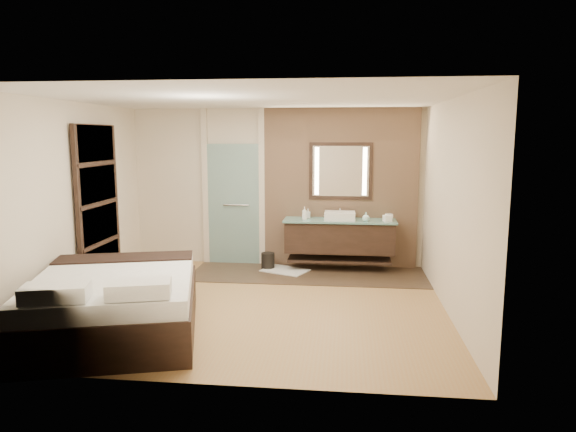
# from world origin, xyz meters

# --- Properties ---
(floor) EXTENTS (5.00, 5.00, 0.00)m
(floor) POSITION_xyz_m (0.00, 0.00, 0.00)
(floor) COLOR #A27644
(floor) RESTS_ON ground
(tile_strip) EXTENTS (3.80, 1.30, 0.01)m
(tile_strip) POSITION_xyz_m (0.60, 1.60, 0.01)
(tile_strip) COLOR #39281F
(tile_strip) RESTS_ON floor
(stone_wall) EXTENTS (2.60, 0.08, 2.70)m
(stone_wall) POSITION_xyz_m (1.10, 2.21, 1.35)
(stone_wall) COLOR tan
(stone_wall) RESTS_ON floor
(vanity) EXTENTS (1.85, 0.55, 0.88)m
(vanity) POSITION_xyz_m (1.10, 1.92, 0.58)
(vanity) COLOR black
(vanity) RESTS_ON stone_wall
(mirror_unit) EXTENTS (1.06, 0.04, 0.96)m
(mirror_unit) POSITION_xyz_m (1.10, 2.16, 1.65)
(mirror_unit) COLOR black
(mirror_unit) RESTS_ON stone_wall
(frosted_door) EXTENTS (1.10, 0.12, 2.70)m
(frosted_door) POSITION_xyz_m (-0.75, 2.20, 1.14)
(frosted_door) COLOR silver
(frosted_door) RESTS_ON floor
(shoji_partition) EXTENTS (0.06, 1.20, 2.40)m
(shoji_partition) POSITION_xyz_m (-2.43, 0.60, 1.21)
(shoji_partition) COLOR black
(shoji_partition) RESTS_ON floor
(bed) EXTENTS (2.28, 2.58, 0.84)m
(bed) POSITION_xyz_m (-1.40, -1.16, 0.35)
(bed) COLOR black
(bed) RESTS_ON floor
(bath_mat) EXTENTS (0.86, 0.75, 0.02)m
(bath_mat) POSITION_xyz_m (0.21, 1.73, 0.02)
(bath_mat) COLOR silver
(bath_mat) RESTS_ON floor
(waste_bin) EXTENTS (0.28, 0.28, 0.28)m
(waste_bin) POSITION_xyz_m (-0.10, 1.85, 0.14)
(waste_bin) COLOR black
(waste_bin) RESTS_ON floor
(tissue_box) EXTENTS (0.15, 0.15, 0.10)m
(tissue_box) POSITION_xyz_m (1.87, 1.81, 0.92)
(tissue_box) COLOR white
(tissue_box) RESTS_ON vanity
(soap_bottle_a) EXTENTS (0.10, 0.10, 0.22)m
(soap_bottle_a) POSITION_xyz_m (0.52, 1.83, 0.97)
(soap_bottle_a) COLOR white
(soap_bottle_a) RESTS_ON vanity
(soap_bottle_b) EXTENTS (0.08, 0.08, 0.16)m
(soap_bottle_b) POSITION_xyz_m (0.56, 2.03, 0.94)
(soap_bottle_b) COLOR #B2B2B2
(soap_bottle_b) RESTS_ON vanity
(soap_bottle_c) EXTENTS (0.14, 0.14, 0.15)m
(soap_bottle_c) POSITION_xyz_m (1.52, 1.79, 0.94)
(soap_bottle_c) COLOR silver
(soap_bottle_c) RESTS_ON vanity
(cup) EXTENTS (0.14, 0.14, 0.11)m
(cup) POSITION_xyz_m (1.90, 1.90, 0.92)
(cup) COLOR white
(cup) RESTS_ON vanity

